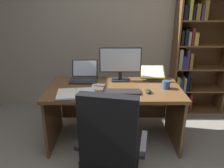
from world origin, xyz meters
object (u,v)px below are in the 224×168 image
Objects in this scene: pen at (99,86)px; computer_mouse at (148,91)px; office_chair at (111,153)px; open_binder at (76,94)px; reading_stand_with_book at (153,73)px; desk at (114,100)px; monitor at (120,64)px; bookshelf at (195,46)px; notepad at (98,87)px; laptop at (84,76)px; keyboard at (121,92)px; coffee_mug at (166,85)px.

computer_mouse is at bearing -17.56° from pen.
open_binder is at bearing 133.90° from office_chair.
office_chair reaches higher than reading_stand_with_book.
monitor is (0.08, 0.19, 0.42)m from desk.
bookshelf is 4.09× the size of monitor.
laptop is at bearing 126.22° from notepad.
laptop is at bearing 150.26° from computer_mouse.
reading_stand_with_book is 0.77m from notepad.
computer_mouse reaches higher than pen.
office_chair is 2.28× the size of open_binder.
laptop is at bearing -177.33° from reading_stand_with_book.
office_chair is at bearing -79.27° from notepad.
monitor is 0.42m from pen.
monitor is 5.11× the size of computer_mouse.
laptop is 0.49m from open_binder.
bookshelf is 1.73m from notepad.
office_chair is at bearing -122.33° from computer_mouse.
laptop is 0.75× the size of open_binder.
notepad is at bearing 38.52° from open_binder.
open_binder is 3.25× the size of pen.
laptop is at bearing 136.82° from keyboard.
laptop is (-0.39, 0.20, 0.25)m from desk.
laptop reaches higher than pen.
computer_mouse is at bearing -129.16° from bookshelf.
bookshelf is 1.61m from keyboard.
desk is at bearing 18.60° from notepad.
computer_mouse is at bearing -16.99° from notepad.
bookshelf is 6.99× the size of reading_stand_with_book.
office_chair is 1.32m from reading_stand_with_book.
reading_stand_with_book is (0.51, 0.24, 0.28)m from desk.
desk is 0.63m from reading_stand_with_book.
notepad is at bearing -148.31° from bookshelf.
bookshelf reaches higher than notepad.
open_binder is 0.33m from pen.
open_binder is at bearing -94.02° from laptop.
desk is 2.99× the size of monitor.
monitor is at bearing 44.99° from pen.
computer_mouse is 0.33× the size of reading_stand_with_book.
pen is (0.02, 0.00, 0.01)m from notepad.
reading_stand_with_book is at bearing 2.67° from laptop.
reading_stand_with_book is (0.43, 0.05, -0.14)m from monitor.
keyboard is at bearing -137.61° from bookshelf.
reading_stand_with_book is at bearing 6.65° from monitor.
keyboard is at bearing -43.18° from laptop.
pen is at bearing 36.10° from open_binder.
notepad is (-0.27, 0.18, -0.01)m from keyboard.
office_chair reaches higher than coffee_mug.
monitor reaches higher than laptop.
notepad is 0.02m from pen.
desk is 1.53× the size of office_chair.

